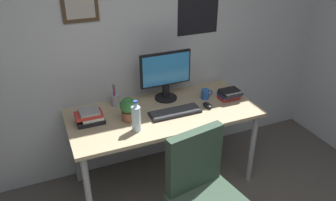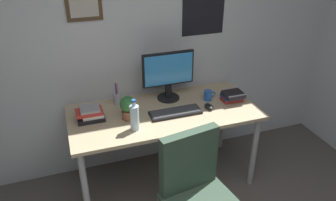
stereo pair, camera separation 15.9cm
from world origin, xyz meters
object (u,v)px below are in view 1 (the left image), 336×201
monitor (166,74)px  potted_plant (128,108)px  coffee_mug_near (205,94)px  pen_cup (115,100)px  keyboard (175,112)px  book_stack_left (90,117)px  computer_mouse (207,105)px  office_chair (204,192)px  water_bottle (136,118)px  book_stack_right (230,94)px

monitor → potted_plant: 0.49m
coffee_mug_near → pen_cup: 0.80m
keyboard → pen_cup: (-0.42, 0.33, 0.04)m
book_stack_left → computer_mouse: bearing=-8.3°
office_chair → pen_cup: office_chair is taller
office_chair → monitor: 1.10m
water_bottle → potted_plant: bearing=93.4°
keyboard → book_stack_left: book_stack_left is taller
monitor → book_stack_left: 0.74m
computer_mouse → coffee_mug_near: coffee_mug_near is taller
monitor → pen_cup: 0.49m
book_stack_left → book_stack_right: book_stack_left is taller
book_stack_left → book_stack_right: (1.22, -0.08, -0.00)m
monitor → keyboard: 0.36m
coffee_mug_near → book_stack_right: same height
office_chair → book_stack_left: size_ratio=4.33×
monitor → water_bottle: monitor is taller
water_bottle → coffee_mug_near: water_bottle is taller
computer_mouse → water_bottle: (-0.67, -0.11, 0.09)m
book_stack_right → keyboard: bearing=-175.0°
book_stack_right → coffee_mug_near: bearing=155.3°
monitor → coffee_mug_near: 0.40m
keyboard → book_stack_right: 0.56m
potted_plant → book_stack_left: potted_plant is taller
monitor → pen_cup: (-0.45, 0.05, -0.19)m
book_stack_right → monitor: bearing=155.8°
keyboard → book_stack_right: book_stack_right is taller
monitor → computer_mouse: monitor is taller
monitor → pen_cup: bearing=173.5°
office_chair → coffee_mug_near: office_chair is taller
keyboard → water_bottle: water_bottle is taller
coffee_mug_near → potted_plant: (-0.74, -0.08, 0.06)m
keyboard → coffee_mug_near: 0.39m
book_stack_left → potted_plant: bearing=-15.0°
water_bottle → computer_mouse: bearing=9.3°
keyboard → book_stack_left: (-0.67, 0.13, 0.04)m
keyboard → pen_cup: bearing=141.3°
coffee_mug_near → computer_mouse: bearing=-111.9°
keyboard → pen_cup: size_ratio=2.15×
potted_plant → book_stack_left: bearing=165.0°
monitor → potted_plant: bearing=-151.4°
monitor → potted_plant: (-0.42, -0.23, -0.13)m
keyboard → water_bottle: size_ratio=1.70×
monitor → pen_cup: monitor is taller
keyboard → potted_plant: 0.40m
office_chair → keyboard: (0.10, 0.71, 0.23)m
potted_plant → monitor: bearing=28.6°
office_chair → keyboard: office_chair is taller
office_chair → water_bottle: bearing=114.9°
book_stack_left → water_bottle: bearing=-39.9°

